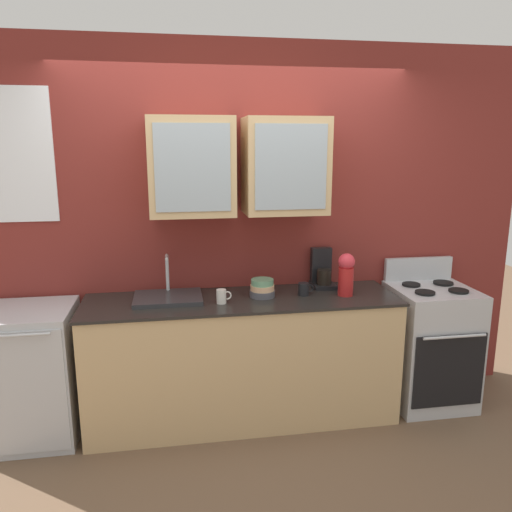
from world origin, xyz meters
The scene contains 11 objects.
ground_plane centered at (0.00, 0.00, 0.00)m, with size 10.00×10.00×0.00m, color brown.
back_wall_unit centered at (-0.01, 0.31, 1.43)m, with size 4.49×0.47×2.68m.
counter centered at (0.00, 0.00, 0.45)m, with size 2.20×0.62×0.91m.
stove_range centered at (1.45, 0.00, 0.46)m, with size 0.58×0.61×1.09m.
sink_faucet centered at (-0.51, 0.06, 0.93)m, with size 0.47×0.35×0.30m.
bowl_stack centered at (0.15, 0.03, 0.97)m, with size 0.18×0.18×0.13m.
vase centered at (0.74, -0.04, 1.07)m, with size 0.12×0.12×0.31m.
cup_near_sink centered at (-0.15, -0.08, 0.96)m, with size 0.10×0.07×0.10m.
cup_near_bowls centered at (0.45, 0.01, 0.95)m, with size 0.11×0.08×0.09m.
dishwasher centered at (-1.43, 0.00, 0.45)m, with size 0.57×0.60×0.91m.
coffee_maker centered at (0.64, 0.21, 1.02)m, with size 0.17×0.20×0.29m.
Camera 1 is at (-0.46, -3.31, 1.96)m, focal length 35.10 mm.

